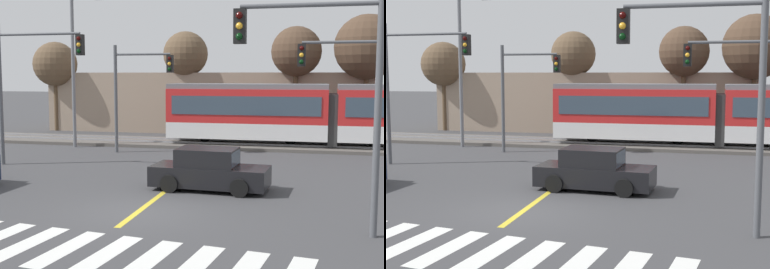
% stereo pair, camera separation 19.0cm
% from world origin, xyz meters
% --- Properties ---
extents(ground_plane, '(200.00, 200.00, 0.00)m').
position_xyz_m(ground_plane, '(0.00, 0.00, 0.00)').
color(ground_plane, '#3D3D3F').
extents(track_bed, '(120.00, 4.00, 0.18)m').
position_xyz_m(track_bed, '(0.00, 15.42, 0.09)').
color(track_bed, '#56514C').
rests_on(track_bed, ground).
extents(rail_near, '(120.00, 0.08, 0.10)m').
position_xyz_m(rail_near, '(0.00, 14.70, 0.23)').
color(rail_near, '#939399').
rests_on(rail_near, track_bed).
extents(rail_far, '(120.00, 0.08, 0.10)m').
position_xyz_m(rail_far, '(0.00, 16.14, 0.23)').
color(rail_far, '#939399').
rests_on(rail_far, track_bed).
extents(light_rail_tram, '(18.50, 2.64, 3.43)m').
position_xyz_m(light_rail_tram, '(6.00, 15.41, 2.05)').
color(light_rail_tram, silver).
rests_on(light_rail_tram, track_bed).
extents(crosswalk_stripe_3, '(0.92, 2.85, 0.01)m').
position_xyz_m(crosswalk_stripe_3, '(-1.64, -3.57, 0.00)').
color(crosswalk_stripe_3, silver).
rests_on(crosswalk_stripe_3, ground).
extents(crosswalk_stripe_4, '(0.92, 2.85, 0.01)m').
position_xyz_m(crosswalk_stripe_4, '(-0.55, -3.71, 0.00)').
color(crosswalk_stripe_4, silver).
rests_on(crosswalk_stripe_4, ground).
extents(crosswalk_stripe_5, '(0.92, 2.85, 0.01)m').
position_xyz_m(crosswalk_stripe_5, '(0.55, -3.85, 0.00)').
color(crosswalk_stripe_5, silver).
rests_on(crosswalk_stripe_5, ground).
extents(crosswalk_stripe_6, '(0.92, 2.85, 0.01)m').
position_xyz_m(crosswalk_stripe_6, '(1.64, -3.99, 0.00)').
color(crosswalk_stripe_6, silver).
rests_on(crosswalk_stripe_6, ground).
extents(crosswalk_stripe_7, '(0.92, 2.85, 0.01)m').
position_xyz_m(crosswalk_stripe_7, '(2.73, -4.14, 0.00)').
color(crosswalk_stripe_7, silver).
rests_on(crosswalk_stripe_7, ground).
extents(lane_centre_line, '(0.20, 15.20, 0.01)m').
position_xyz_m(lane_centre_line, '(0.00, 5.82, 0.00)').
color(lane_centre_line, gold).
rests_on(lane_centre_line, ground).
extents(sedan_crossing, '(4.30, 2.11, 1.52)m').
position_xyz_m(sedan_crossing, '(1.49, 3.53, 0.70)').
color(sedan_crossing, black).
rests_on(sedan_crossing, ground).
extents(traffic_light_far_left, '(3.25, 0.38, 5.68)m').
position_xyz_m(traffic_light_far_left, '(-4.15, 11.54, 3.71)').
color(traffic_light_far_left, '#515459').
rests_on(traffic_light_far_left, ground).
extents(traffic_light_mid_left, '(4.25, 0.38, 6.45)m').
position_xyz_m(traffic_light_mid_left, '(-7.55, 6.66, 4.25)').
color(traffic_light_mid_left, '#515459').
rests_on(traffic_light_mid_left, ground).
extents(traffic_light_near_right, '(3.75, 0.38, 6.32)m').
position_xyz_m(traffic_light_near_right, '(5.50, -1.03, 4.18)').
color(traffic_light_near_right, '#515459').
rests_on(traffic_light_near_right, ground).
extents(traffic_light_mid_right, '(4.25, 0.38, 5.86)m').
position_xyz_m(traffic_light_mid_right, '(7.06, 7.01, 3.91)').
color(traffic_light_mid_right, '#515459').
rests_on(traffic_light_mid_right, ground).
extents(street_lamp_west, '(2.00, 0.28, 8.63)m').
position_xyz_m(street_lamp_west, '(-8.15, 12.90, 4.87)').
color(street_lamp_west, slate).
rests_on(street_lamp_west, ground).
extents(bare_tree_far_west, '(3.22, 3.22, 6.50)m').
position_xyz_m(bare_tree_far_west, '(-13.64, 20.88, 4.86)').
color(bare_tree_far_west, brown).
rests_on(bare_tree_far_west, ground).
extents(bare_tree_west, '(3.13, 3.13, 7.12)m').
position_xyz_m(bare_tree_west, '(-3.90, 21.35, 5.51)').
color(bare_tree_west, brown).
rests_on(bare_tree_west, ground).
extents(bare_tree_east, '(3.27, 3.27, 7.26)m').
position_xyz_m(bare_tree_east, '(3.71, 20.67, 5.59)').
color(bare_tree_east, brown).
rests_on(bare_tree_east, ground).
extents(bare_tree_far_east, '(4.12, 4.12, 7.93)m').
position_xyz_m(bare_tree_far_east, '(8.12, 20.67, 5.85)').
color(bare_tree_far_east, brown).
rests_on(bare_tree_far_east, ground).
extents(building_backdrop_far, '(22.91, 6.00, 4.27)m').
position_xyz_m(building_backdrop_far, '(-2.78, 23.84, 2.13)').
color(building_backdrop_far, gray).
rests_on(building_backdrop_far, ground).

